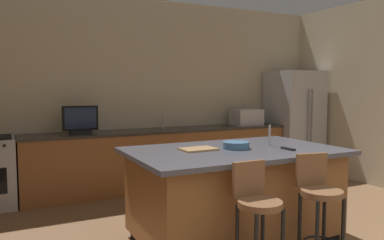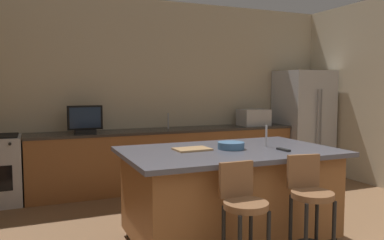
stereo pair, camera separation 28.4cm
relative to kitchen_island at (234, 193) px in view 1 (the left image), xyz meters
name	(u,v)px [view 1 (the left image)]	position (x,y,z in m)	size (l,w,h in m)	color
wall_back	(158,93)	(0.21, 2.60, 0.98)	(6.31, 0.12, 2.90)	beige
counter_back	(164,158)	(0.15, 2.22, -0.02)	(4.12, 0.62, 0.89)	brown
kitchen_island	(234,193)	(0.00, 0.00, 0.00)	(2.07, 1.28, 0.92)	black
refrigerator	(294,122)	(2.64, 2.14, 0.44)	(0.83, 0.80, 1.82)	#B7BABF
microwave	(246,117)	(1.67, 2.22, 0.56)	(0.48, 0.36, 0.27)	#B7BABF
tv_monitor	(80,121)	(-1.10, 2.17, 0.60)	(0.48, 0.16, 0.39)	black
sink_faucet_back	(163,121)	(0.18, 2.32, 0.54)	(0.02, 0.02, 0.24)	#B2B2B7
sink_faucet_island	(270,135)	(0.43, 0.00, 0.56)	(0.02, 0.02, 0.22)	#B2B2B7
bar_stool_left	(257,213)	(-0.32, -0.83, 0.10)	(0.34, 0.34, 0.95)	brown
bar_stool_right	(319,202)	(0.29, -0.85, 0.11)	(0.34, 0.36, 0.97)	brown
fruit_bowl	(236,145)	(0.02, 0.00, 0.49)	(0.26, 0.26, 0.07)	#3F668C
cell_phone	(232,147)	(0.03, 0.09, 0.46)	(0.07, 0.15, 0.01)	black
tv_remote	(288,149)	(0.44, -0.28, 0.46)	(0.04, 0.17, 0.02)	black
cutting_board	(198,149)	(-0.35, 0.10, 0.46)	(0.34, 0.24, 0.02)	#A87F51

